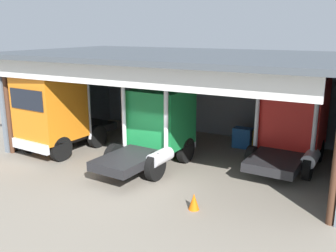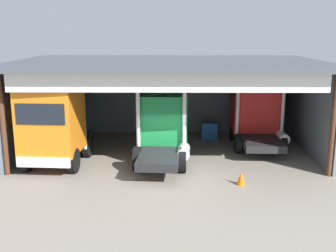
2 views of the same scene
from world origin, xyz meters
name	(u,v)px [view 1 (image 1 of 2)]	position (x,y,z in m)	size (l,w,h in m)	color
ground_plane	(133,181)	(0.00, 0.00, 0.00)	(80.00, 80.00, 0.00)	gray
workshop_shed	(187,81)	(0.00, 4.71, 3.36)	(15.24, 9.19, 4.75)	slate
truck_orange_center_right_bay	(55,112)	(-5.23, 1.26, 1.98)	(2.70, 5.08, 3.77)	orange
truck_green_left_bay	(157,126)	(-0.23, 2.22, 1.70)	(2.60, 5.09, 3.66)	#197F3D
truck_red_right_bay	(292,119)	(4.84, 5.18, 1.97)	(2.79, 5.21, 3.75)	red
oil_drum	(249,138)	(2.61, 6.66, 0.43)	(0.58, 0.58, 0.87)	gold
tool_cart	(243,138)	(2.36, 6.29, 0.50)	(0.90, 0.60, 1.00)	#1E59A5
traffic_cone	(194,201)	(3.05, -0.97, 0.28)	(0.36, 0.36, 0.56)	orange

